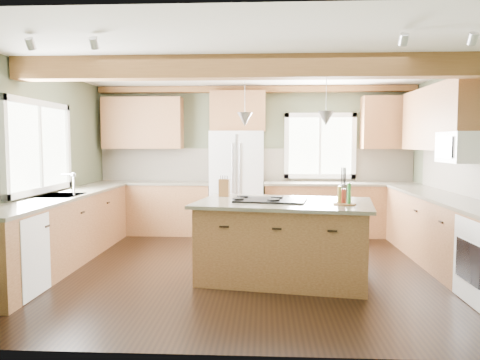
{
  "coord_description": "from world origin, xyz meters",
  "views": [
    {
      "loc": [
        0.17,
        -5.91,
        1.61
      ],
      "look_at": [
        -0.16,
        0.3,
        1.11
      ],
      "focal_mm": 35.0,
      "sensor_mm": 36.0,
      "label": 1
    }
  ],
  "objects": [
    {
      "name": "floor",
      "position": [
        0.0,
        0.0,
        0.0
      ],
      "size": [
        5.6,
        5.6,
        0.0
      ],
      "primitive_type": "plane",
      "color": "black",
      "rests_on": "ground"
    },
    {
      "name": "ceiling",
      "position": [
        0.0,
        0.0,
        2.6
      ],
      "size": [
        5.6,
        5.6,
        0.0
      ],
      "primitive_type": "plane",
      "rotation": [
        3.14,
        0.0,
        0.0
      ],
      "color": "silver",
      "rests_on": "wall_back"
    },
    {
      "name": "wall_back",
      "position": [
        0.0,
        2.5,
        1.3
      ],
      "size": [
        5.6,
        0.0,
        5.6
      ],
      "primitive_type": "plane",
      "rotation": [
        1.57,
        0.0,
        0.0
      ],
      "color": "#4E553C",
      "rests_on": "ground"
    },
    {
      "name": "wall_left",
      "position": [
        -2.8,
        0.0,
        1.3
      ],
      "size": [
        0.0,
        5.0,
        5.0
      ],
      "primitive_type": "plane",
      "rotation": [
        1.57,
        0.0,
        1.57
      ],
      "color": "#4E553C",
      "rests_on": "ground"
    },
    {
      "name": "wall_right",
      "position": [
        2.8,
        0.0,
        1.3
      ],
      "size": [
        0.0,
        5.0,
        5.0
      ],
      "primitive_type": "plane",
      "rotation": [
        1.57,
        0.0,
        -1.57
      ],
      "color": "#4E553C",
      "rests_on": "ground"
    },
    {
      "name": "ceiling_beam",
      "position": [
        0.0,
        -0.45,
        2.47
      ],
      "size": [
        5.55,
        0.26,
        0.26
      ],
      "primitive_type": "cube",
      "color": "brown",
      "rests_on": "ceiling"
    },
    {
      "name": "soffit_trim",
      "position": [
        0.0,
        2.4,
        2.54
      ],
      "size": [
        5.55,
        0.2,
        0.1
      ],
      "primitive_type": "cube",
      "color": "brown",
      "rests_on": "ceiling"
    },
    {
      "name": "backsplash_back",
      "position": [
        0.0,
        2.48,
        1.21
      ],
      "size": [
        5.58,
        0.03,
        0.58
      ],
      "primitive_type": "cube",
      "color": "brown",
      "rests_on": "wall_back"
    },
    {
      "name": "backsplash_right",
      "position": [
        2.78,
        0.05,
        1.21
      ],
      "size": [
        0.03,
        3.7,
        0.58
      ],
      "primitive_type": "cube",
      "color": "brown",
      "rests_on": "wall_right"
    },
    {
      "name": "base_cab_back_left",
      "position": [
        -1.79,
        2.2,
        0.44
      ],
      "size": [
        2.02,
        0.6,
        0.88
      ],
      "primitive_type": "cube",
      "color": "brown",
      "rests_on": "floor"
    },
    {
      "name": "counter_back_left",
      "position": [
        -1.79,
        2.2,
        0.9
      ],
      "size": [
        2.06,
        0.64,
        0.04
      ],
      "primitive_type": "cube",
      "color": "#4D4638",
      "rests_on": "base_cab_back_left"
    },
    {
      "name": "base_cab_back_right",
      "position": [
        1.49,
        2.2,
        0.44
      ],
      "size": [
        2.62,
        0.6,
        0.88
      ],
      "primitive_type": "cube",
      "color": "brown",
      "rests_on": "floor"
    },
    {
      "name": "counter_back_right",
      "position": [
        1.49,
        2.2,
        0.9
      ],
      "size": [
        2.66,
        0.64,
        0.04
      ],
      "primitive_type": "cube",
      "color": "#4D4638",
      "rests_on": "base_cab_back_right"
    },
    {
      "name": "base_cab_left",
      "position": [
        -2.5,
        0.05,
        0.44
      ],
      "size": [
        0.6,
        3.7,
        0.88
      ],
      "primitive_type": "cube",
      "color": "brown",
      "rests_on": "floor"
    },
    {
      "name": "counter_left",
      "position": [
        -2.5,
        0.05,
        0.9
      ],
      "size": [
        0.64,
        3.74,
        0.04
      ],
      "primitive_type": "cube",
      "color": "#4D4638",
      "rests_on": "base_cab_left"
    },
    {
      "name": "base_cab_right",
      "position": [
        2.5,
        0.05,
        0.44
      ],
      "size": [
        0.6,
        3.7,
        0.88
      ],
      "primitive_type": "cube",
      "color": "brown",
      "rests_on": "floor"
    },
    {
      "name": "counter_right",
      "position": [
        2.5,
        0.05,
        0.9
      ],
      "size": [
        0.64,
        3.74,
        0.04
      ],
      "primitive_type": "cube",
      "color": "#4D4638",
      "rests_on": "base_cab_right"
    },
    {
      "name": "upper_cab_back_left",
      "position": [
        -1.99,
        2.33,
        1.95
      ],
      "size": [
        1.4,
        0.35,
        0.9
      ],
      "primitive_type": "cube",
      "color": "brown",
      "rests_on": "wall_back"
    },
    {
      "name": "upper_cab_over_fridge",
      "position": [
        -0.3,
        2.33,
        2.15
      ],
      "size": [
        0.96,
        0.35,
        0.7
      ],
      "primitive_type": "cube",
      "color": "brown",
      "rests_on": "wall_back"
    },
    {
      "name": "upper_cab_right",
      "position": [
        2.62,
        0.9,
        1.95
      ],
      "size": [
        0.35,
        2.2,
        0.9
      ],
      "primitive_type": "cube",
      "color": "brown",
      "rests_on": "wall_right"
    },
    {
      "name": "upper_cab_back_corner",
      "position": [
        2.3,
        2.33,
        1.95
      ],
      "size": [
        0.9,
        0.35,
        0.9
      ],
      "primitive_type": "cube",
      "color": "brown",
      "rests_on": "wall_back"
    },
    {
      "name": "window_left",
      "position": [
        -2.78,
        0.05,
        1.55
      ],
      "size": [
        0.04,
        1.6,
        1.05
      ],
      "primitive_type": "cube",
      "color": "white",
      "rests_on": "wall_left"
    },
    {
      "name": "window_back",
      "position": [
        1.15,
        2.48,
        1.55
      ],
      "size": [
        1.1,
        0.04,
        1.0
      ],
      "primitive_type": "cube",
      "color": "white",
      "rests_on": "wall_back"
    },
    {
      "name": "sink",
      "position": [
        -2.5,
        0.05,
        0.91
      ],
      "size": [
        0.5,
        0.65,
        0.03
      ],
      "primitive_type": "cube",
      "color": "#262628",
      "rests_on": "counter_left"
    },
    {
      "name": "faucet",
      "position": [
        -2.32,
        0.05,
        1.05
      ],
      "size": [
        0.02,
        0.02,
        0.28
      ],
      "primitive_type": "cylinder",
      "color": "#B2B2B7",
      "rests_on": "sink"
    },
    {
      "name": "dishwasher",
      "position": [
        -2.49,
        -1.25,
        0.43
      ],
      "size": [
        0.6,
        0.6,
        0.84
      ],
      "primitive_type": "cube",
      "color": "white",
      "rests_on": "floor"
    },
    {
      "name": "microwave",
      "position": [
        2.58,
        -0.05,
        1.55
      ],
      "size": [
        0.4,
        0.7,
        0.38
      ],
      "primitive_type": "cube",
      "color": "white",
      "rests_on": "wall_right"
    },
    {
      "name": "pendant_left",
      "position": [
        -0.06,
        -0.38,
        1.88
      ],
      "size": [
        0.18,
        0.18,
        0.16
      ],
      "primitive_type": "cone",
      "rotation": [
        3.14,
        0.0,
        0.0
      ],
      "color": "#B2B2B7",
      "rests_on": "ceiling"
    },
    {
      "name": "pendant_right",
      "position": [
        0.86,
        -0.53,
        1.88
      ],
      "size": [
        0.18,
        0.18,
        0.16
      ],
      "primitive_type": "cone",
      "rotation": [
        3.14,
        0.0,
        0.0
      ],
      "color": "#B2B2B7",
      "rests_on": "ceiling"
    },
    {
      "name": "refrigerator",
      "position": [
        -0.3,
        2.12,
        0.9
      ],
      "size": [
        0.9,
        0.74,
        1.8
      ],
      "primitive_type": "cube",
      "color": "silver",
      "rests_on": "floor"
    },
    {
      "name": "island",
      "position": [
        0.4,
        -0.45,
        0.44
      ],
      "size": [
        2.05,
        1.45,
        0.88
      ],
      "primitive_type": "cube",
      "rotation": [
        0.0,
        0.0,
        -0.17
      ],
      "color": "brown",
      "rests_on": "floor"
    },
    {
      "name": "island_top",
      "position": [
        0.4,
        -0.45,
        0.9
      ],
      "size": [
        2.19,
        1.59,
        0.04
      ],
      "primitive_type": "cube",
      "rotation": [
        0.0,
        0.0,
        -0.17
      ],
      "color": "#4D4638",
      "rests_on": "island"
    },
    {
      "name": "cooktop",
      "position": [
        0.25,
        -0.43,
        0.93
      ],
      "size": [
        0.89,
        0.67,
        0.02
      ],
      "primitive_type": "cube",
      "rotation": [
        0.0,
        0.0,
        -0.17
      ],
      "color": "black",
      "rests_on": "island_top"
    },
    {
      "name": "knife_block",
      "position": [
        -0.34,
        0.02,
        1.03
      ],
      "size": [
        0.14,
        0.11,
        0.22
      ],
      "primitive_type": "cube",
      "rotation": [
        0.0,
        0.0,
        -0.12
      ],
      "color": "brown",
      "rests_on": "island_top"
    },
    {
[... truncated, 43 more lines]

